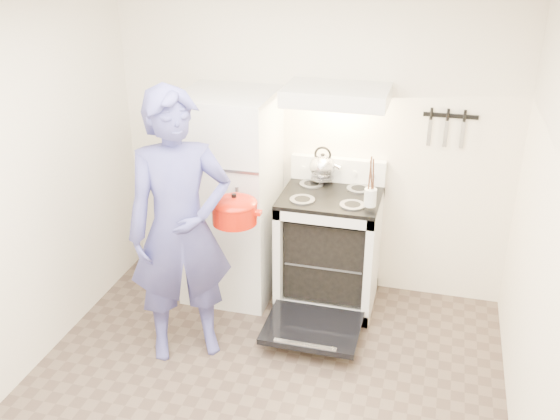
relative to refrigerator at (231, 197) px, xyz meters
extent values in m
plane|color=brown|center=(0.58, -1.45, -0.85)|extent=(3.60, 3.60, 0.00)
cube|color=silver|center=(0.58, 0.35, 0.40)|extent=(3.20, 0.02, 2.50)
cube|color=silver|center=(0.00, 0.00, 0.00)|extent=(0.70, 0.70, 1.70)
cube|color=silver|center=(0.81, 0.02, -0.39)|extent=(0.76, 0.65, 0.92)
cube|color=black|center=(0.81, 0.02, 0.09)|extent=(0.76, 0.65, 0.03)
cube|color=silver|center=(0.81, 0.31, 0.20)|extent=(0.76, 0.07, 0.20)
cube|color=black|center=(0.81, -0.57, -0.72)|extent=(0.70, 0.54, 0.04)
cube|color=slate|center=(0.81, 0.02, -0.41)|extent=(0.60, 0.52, 0.01)
cube|color=silver|center=(0.81, 0.10, 0.86)|extent=(0.76, 0.50, 0.12)
cube|color=black|center=(1.63, 0.33, 0.70)|extent=(0.40, 0.02, 0.03)
cylinder|color=#8E6A4F|center=(0.89, 0.11, -0.40)|extent=(0.30, 0.30, 0.02)
cylinder|color=silver|center=(1.13, -0.17, 0.20)|extent=(0.11, 0.11, 0.13)
imported|color=navy|center=(-0.05, -0.87, 0.12)|extent=(0.85, 0.76, 1.95)
camera|label=1|loc=(1.56, -4.32, 2.01)|focal=40.00mm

